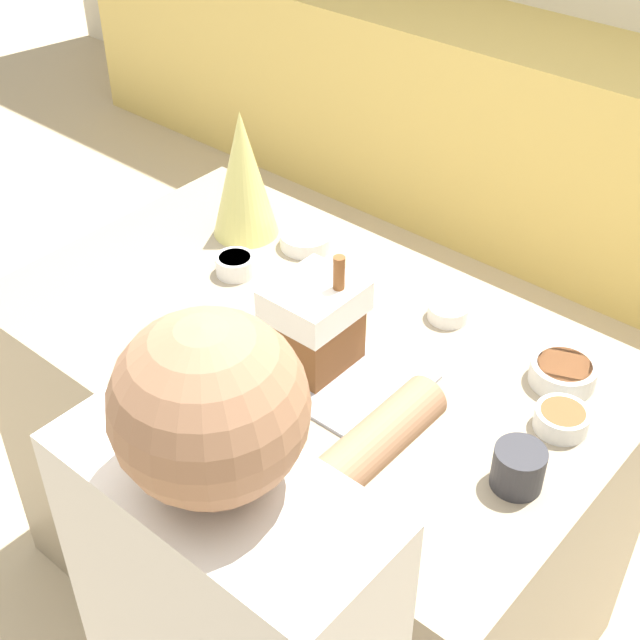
{
  "coord_description": "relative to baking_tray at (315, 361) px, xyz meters",
  "views": [
    {
      "loc": [
        1.03,
        -1.15,
        2.15
      ],
      "look_at": [
        0.04,
        0.0,
        0.98
      ],
      "focal_mm": 50.0,
      "sensor_mm": 36.0,
      "label": 1
    }
  ],
  "objects": [
    {
      "name": "candy_bowl_near_tray_right",
      "position": [
        0.43,
        0.29,
        0.02
      ],
      "size": [
        0.14,
        0.14,
        0.05
      ],
      "color": "silver",
      "rests_on": "kitchen_island"
    },
    {
      "name": "decorative_tree",
      "position": [
        -0.48,
        0.28,
        0.16
      ],
      "size": [
        0.17,
        0.17,
        0.34
      ],
      "color": "#DBD675",
      "rests_on": "kitchen_island"
    },
    {
      "name": "candy_bowl_beside_tree",
      "position": [
        0.13,
        0.31,
        0.02
      ],
      "size": [
        0.09,
        0.09,
        0.04
      ],
      "color": "white",
      "rests_on": "kitchen_island"
    },
    {
      "name": "candy_bowl_far_right",
      "position": [
        -0.37,
        0.13,
        0.02
      ],
      "size": [
        0.09,
        0.09,
        0.05
      ],
      "color": "white",
      "rests_on": "kitchen_island"
    },
    {
      "name": "candy_bowl_near_tray_left",
      "position": [
        -0.31,
        0.33,
        0.02
      ],
      "size": [
        0.13,
        0.13,
        0.04
      ],
      "color": "white",
      "rests_on": "kitchen_island"
    },
    {
      "name": "kitchen_island",
      "position": [
        -0.08,
        0.06,
        -0.46
      ],
      "size": [
        1.41,
        0.86,
        0.92
      ],
      "color": "gray",
      "rests_on": "ground_plane"
    },
    {
      "name": "gingerbread_house",
      "position": [
        0.0,
        0.0,
        0.11
      ],
      "size": [
        0.16,
        0.18,
        0.27
      ],
      "color": "brown",
      "rests_on": "baking_tray"
    },
    {
      "name": "candy_bowl_behind_tray",
      "position": [
        0.49,
        0.16,
        0.02
      ],
      "size": [
        0.11,
        0.11,
        0.04
      ],
      "color": "white",
      "rests_on": "kitchen_island"
    },
    {
      "name": "baking_tray",
      "position": [
        0.0,
        0.0,
        0.0
      ],
      "size": [
        0.47,
        0.27,
        0.01
      ],
      "color": "#9E9EA8",
      "rests_on": "kitchen_island"
    },
    {
      "name": "mug",
      "position": [
        0.5,
        -0.02,
        0.04
      ],
      "size": [
        0.1,
        0.1,
        0.08
      ],
      "color": "#2D2D33",
      "rests_on": "kitchen_island"
    },
    {
      "name": "ground_plane",
      "position": [
        -0.08,
        0.06,
        -0.92
      ],
      "size": [
        12.0,
        12.0,
        0.0
      ],
      "primitive_type": "plane",
      "color": "#C6B28E"
    }
  ]
}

